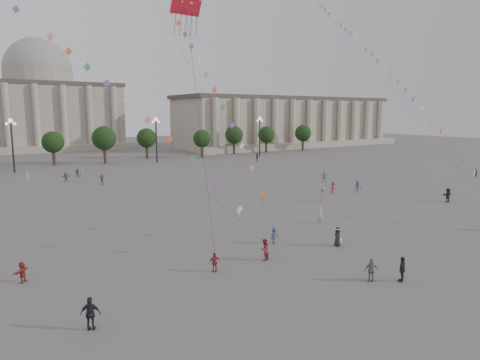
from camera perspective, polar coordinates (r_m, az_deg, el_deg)
ground at (r=36.29m, az=10.86°, el=-10.07°), size 360.00×360.00×0.00m
hall_east at (r=154.38m, az=6.41°, el=7.69°), size 84.00×26.22×17.20m
hall_central at (r=155.44m, az=-25.02°, el=9.07°), size 48.30×34.30×35.50m
tree_row at (r=105.32m, az=-20.37°, el=4.96°), size 137.12×5.12×8.00m
lamp_post_mid_west at (r=94.84m, az=-28.16°, el=5.27°), size 2.00×0.90×10.65m
lamp_post_mid_east at (r=102.23m, az=-11.12°, el=6.35°), size 2.00×0.90×10.65m
lamp_post_far_east at (r=117.08m, az=2.64°, el=6.82°), size 2.00×0.90×10.65m
person_crowd_0 at (r=84.09m, az=-20.86°, el=0.92°), size 1.02×0.61×1.64m
person_crowd_3 at (r=62.95m, az=25.96°, el=-1.82°), size 1.76×0.67×1.87m
person_crowd_4 at (r=85.97m, az=-20.41°, el=1.14°), size 1.68×1.03×1.73m
person_crowd_6 at (r=57.85m, az=10.99°, el=-1.93°), size 1.37×0.97×1.92m
person_crowd_7 at (r=74.96m, az=11.18°, el=0.50°), size 1.62×1.55×1.83m
person_crowd_8 at (r=64.11m, az=12.30°, el=-1.01°), size 1.26×0.98×1.71m
person_crowd_9 at (r=105.32m, az=2.30°, el=3.07°), size 1.50×1.67×1.84m
person_crowd_10 at (r=82.23m, az=-26.46°, el=0.35°), size 0.62×0.65×1.49m
person_crowd_12 at (r=79.28m, az=-22.20°, el=0.37°), size 1.52×1.14×1.59m
person_crowd_13 at (r=46.85m, az=10.59°, el=-4.60°), size 0.75×0.72×1.74m
person_crowd_14 at (r=66.09m, az=15.39°, el=-0.83°), size 1.23×1.20×1.70m
person_crowd_15 at (r=89.37m, az=28.89°, el=0.79°), size 0.84×0.91×1.49m
person_crowd_16 at (r=74.19m, az=-17.94°, el=0.13°), size 1.09×0.55×1.79m
tourist_0 at (r=32.39m, az=-3.38°, el=-10.88°), size 0.93×0.54×1.49m
tourist_1 at (r=25.63m, az=-19.29°, el=-16.47°), size 1.18×0.97×1.88m
tourist_2 at (r=34.05m, az=-27.04°, el=-10.87°), size 1.30×1.29×1.49m
tourist_3 at (r=31.89m, az=17.11°, el=-11.42°), size 1.05×0.90×1.69m
tourist_4 at (r=32.60m, az=20.82°, el=-11.06°), size 1.14×0.82×1.80m
kite_flyer_0 at (r=34.73m, az=3.29°, el=-9.23°), size 1.08×1.00×1.79m
kite_flyer_1 at (r=39.02m, az=4.59°, el=-7.41°), size 1.08×0.78×1.50m
hat_person at (r=39.20m, az=12.89°, el=-7.30°), size 1.00×0.98×1.74m
dragon_kite at (r=31.12m, az=-7.17°, el=20.46°), size 2.22×0.74×17.77m
kite_train_west at (r=50.20m, az=-27.59°, el=18.82°), size 26.04×41.83×61.93m
kite_train_east at (r=73.44m, az=17.14°, el=15.26°), size 21.95×49.42×65.09m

